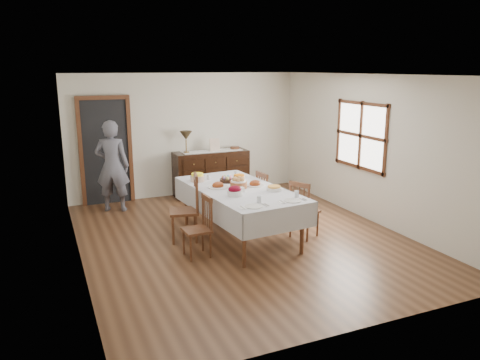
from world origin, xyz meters
name	(u,v)px	position (x,y,z in m)	size (l,w,h in m)	color
ground	(242,238)	(0.00, 0.00, 0.00)	(6.00, 6.00, 0.00)	brown
room_shell	(224,135)	(-0.15, 0.42, 1.64)	(5.02, 6.02, 2.65)	silver
dining_table	(239,194)	(-0.05, 0.02, 0.74)	(1.47, 2.55, 0.84)	silver
chair_left_near	(200,226)	(-0.87, -0.42, 0.46)	(0.39, 0.39, 0.90)	#57301C
chair_left_far	(187,207)	(-0.84, 0.28, 0.54)	(0.54, 0.54, 1.08)	#57301C
chair_right_near	(303,209)	(0.91, -0.36, 0.48)	(0.53, 0.53, 0.95)	#57301C
chair_right_far	(268,197)	(0.71, 0.52, 0.47)	(0.42, 0.42, 0.93)	#57301C
sideboard	(211,173)	(0.45, 2.72, 0.48)	(1.60, 0.58, 0.96)	black
person	(112,163)	(-1.67, 2.37, 0.94)	(0.59, 0.38, 1.88)	#585965
bread_basket	(239,183)	(-0.05, 0.05, 0.91)	(0.27, 0.27, 0.18)	#97532D
egg_basket	(227,180)	(-0.07, 0.48, 0.88)	(0.25, 0.25, 0.11)	black
ham_platter_a	(218,186)	(-0.34, 0.19, 0.87)	(0.32, 0.32, 0.11)	white
ham_platter_b	(255,184)	(0.25, 0.07, 0.87)	(0.29, 0.29, 0.11)	white
beet_bowl	(235,191)	(-0.28, -0.36, 0.90)	(0.23, 0.23, 0.15)	white
carrot_bowl	(239,177)	(0.19, 0.58, 0.88)	(0.20, 0.20, 0.08)	white
pineapple_bowl	(197,178)	(-0.51, 0.73, 0.90)	(0.24, 0.24, 0.14)	#D4AA90
casserole_dish	(274,188)	(0.39, -0.33, 0.87)	(0.23, 0.23, 0.08)	white
butter_dish	(239,190)	(-0.13, -0.18, 0.87)	(0.15, 0.10, 0.07)	white
setting_left	(255,204)	(-0.22, -0.94, 0.86)	(0.43, 0.31, 0.10)	white
setting_right	(294,198)	(0.42, -0.90, 0.86)	(0.43, 0.31, 0.10)	white
glass_far_a	(208,177)	(-0.30, 0.77, 0.88)	(0.06, 0.06, 0.09)	silver
glass_far_b	(236,173)	(0.25, 0.86, 0.88)	(0.07, 0.07, 0.09)	silver
runner	(212,151)	(0.48, 2.72, 0.96)	(1.30, 0.35, 0.01)	white
table_lamp	(186,136)	(-0.09, 2.73, 1.31)	(0.26, 0.26, 0.46)	brown
picture_frame	(215,145)	(0.52, 2.67, 1.10)	(0.22, 0.08, 0.28)	beige
deco_bowl	(235,148)	(1.02, 2.76, 0.99)	(0.20, 0.20, 0.06)	#57301C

